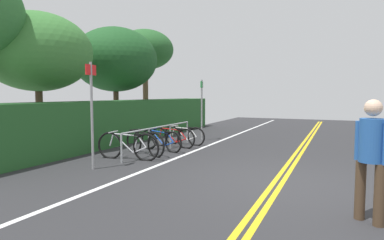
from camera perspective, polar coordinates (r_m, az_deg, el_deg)
name	(u,v)px	position (r m, az deg, el deg)	size (l,w,h in m)	color
ground_plane	(278,184)	(6.82, 14.85, -10.77)	(35.55, 12.05, 0.05)	#2B2B2D
centre_line_yellow_inner	(282,183)	(6.81, 15.53, -10.59)	(31.99, 0.10, 0.00)	gold
centre_line_yellow_outer	(274,182)	(6.83, 14.18, -10.51)	(31.99, 0.10, 0.00)	gold
bike_lane_stripe_white	(149,168)	(7.86, -7.47, -8.43)	(31.99, 0.12, 0.00)	white
bike_rack	(160,133)	(10.14, -5.60, -2.25)	(4.01, 0.05, 0.78)	#9EA0A5
bicycle_0	(128,146)	(8.96, -11.19, -4.50)	(0.46, 1.85, 0.78)	black
bicycle_1	(145,143)	(9.58, -8.32, -3.97)	(0.69, 1.68, 0.75)	black
bicycle_2	(161,140)	(10.20, -5.50, -3.58)	(0.59, 1.70, 0.70)	black
bicycle_3	(172,137)	(10.87, -3.45, -3.05)	(0.46, 1.75, 0.70)	black
bicycle_4	(184,136)	(11.38, -1.40, -2.74)	(0.46, 1.63, 0.69)	black
pedestrian	(371,152)	(5.03, 28.93, -4.99)	(0.34, 0.40, 1.69)	#4C3826
sign_post_near	(92,106)	(7.89, -17.18, 2.37)	(0.36, 0.06, 2.50)	gray
sign_post_far	(202,104)	(12.36, 1.72, 2.79)	(0.36, 0.10, 2.31)	gray
hedge_backdrop	(126,120)	(12.64, -11.43, -0.07)	(12.96, 1.24, 1.53)	#235626
tree_mid	(37,52)	(11.27, -25.48, 10.66)	(3.30, 3.30, 4.26)	#473323
tree_far_right	(115,60)	(13.96, -13.29, 10.23)	(3.42, 3.42, 4.50)	#473323
tree_extra	(145,50)	(16.82, -8.23, 12.00)	(2.85, 2.85, 4.99)	brown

